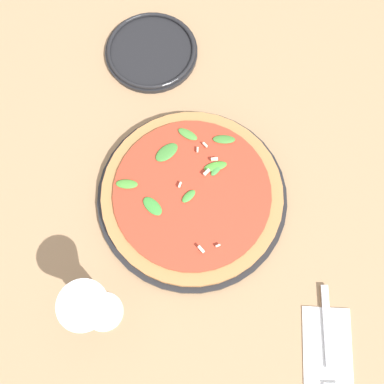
{
  "coord_description": "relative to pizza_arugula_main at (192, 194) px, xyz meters",
  "views": [
    {
      "loc": [
        0.24,
        -0.04,
        0.79
      ],
      "look_at": [
        -0.0,
        -0.02,
        0.03
      ],
      "focal_mm": 42.0,
      "sensor_mm": 36.0,
      "label": 1
    }
  ],
  "objects": [
    {
      "name": "ground_plane",
      "position": [
        0.0,
        0.02,
        -0.02
      ],
      "size": [
        6.0,
        6.0,
        0.0
      ],
      "primitive_type": "plane",
      "color": "#9E7A56"
    },
    {
      "name": "pizza_arugula_main",
      "position": [
        0.0,
        0.0,
        0.0
      ],
      "size": [
        0.35,
        0.35,
        0.05
      ],
      "color": "black",
      "rests_on": "ground_plane"
    },
    {
      "name": "wine_glass",
      "position": [
        0.19,
        -0.17,
        0.09
      ],
      "size": [
        0.07,
        0.07,
        0.16
      ],
      "color": "white",
      "rests_on": "ground_plane"
    },
    {
      "name": "napkin",
      "position": [
        0.28,
        0.2,
        -0.01
      ],
      "size": [
        0.13,
        0.1,
        0.01
      ],
      "rotation": [
        0.0,
        0.0,
        -0.14
      ],
      "color": "white",
      "rests_on": "ground_plane"
    },
    {
      "name": "fork",
      "position": [
        0.29,
        0.2,
        -0.01
      ],
      "size": [
        0.22,
        0.04,
        0.0
      ],
      "rotation": [
        0.0,
        0.0,
        -0.11
      ],
      "color": "silver",
      "rests_on": "ground_plane"
    },
    {
      "name": "side_plate_white",
      "position": [
        -0.31,
        -0.06,
        -0.01
      ],
      "size": [
        0.19,
        0.19,
        0.02
      ],
      "color": "black",
      "rests_on": "ground_plane"
    }
  ]
}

